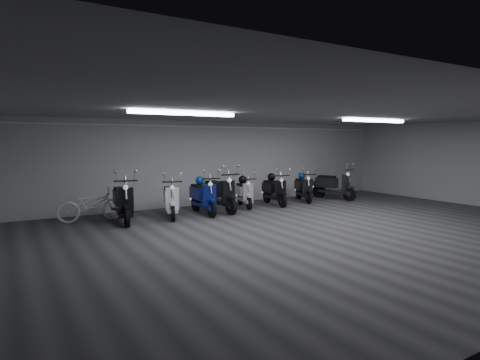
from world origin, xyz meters
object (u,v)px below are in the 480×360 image
scooter_8 (304,184)px  bicycle (91,201)px  scooter_7 (274,186)px  helmet_3 (302,176)px  scooter_1 (123,195)px  helmet_2 (200,180)px  scooter_4 (203,191)px  scooter_9 (334,181)px  helmet_0 (271,177)px  helmet_1 (243,180)px  scooter_2 (171,194)px  scooter_5 (220,188)px  scooter_6 (244,189)px

scooter_8 → bicycle: 7.20m
scooter_7 → helmet_3: 1.52m
scooter_1 → helmet_2: bearing=13.0°
scooter_4 → bicycle: scooter_4 is taller
scooter_9 → helmet_0: size_ratio=7.04×
scooter_4 → scooter_7: 2.80m
helmet_2 → scooter_4: bearing=-93.0°
scooter_4 → helmet_2: (0.01, 0.25, 0.29)m
helmet_1 → helmet_3: (2.50, 0.00, 0.02)m
helmet_2 → scooter_2: bearing=-166.6°
scooter_7 → helmet_2: bearing=-170.0°
scooter_5 → scooter_9: (4.80, 0.11, -0.03)m
scooter_9 → helmet_2: size_ratio=7.25×
scooter_7 → bicycle: 5.82m
scooter_6 → scooter_9: size_ratio=0.86×
scooter_4 → scooter_6: bearing=17.6°
scooter_9 → helmet_2: bearing=162.8°
scooter_8 → helmet_0: size_ratio=6.32×
helmet_2 → helmet_3: bearing=5.4°
scooter_1 → bicycle: scooter_1 is taller
scooter_5 → helmet_1: 1.28m
helmet_3 → helmet_2: bearing=-174.6°
scooter_4 → scooter_6: size_ratio=1.14×
scooter_1 → helmet_3: bearing=12.6°
bicycle → scooter_8: bearing=-87.0°
helmet_3 → scooter_6: bearing=-175.2°
scooter_8 → scooter_9: size_ratio=0.90×
scooter_7 → helmet_0: bearing=90.0°
scooter_9 → helmet_0: scooter_9 is taller
helmet_0 → scooter_8: bearing=-4.5°
helmet_1 → scooter_7: bearing=-18.4°
helmet_0 → helmet_2: (-2.81, -0.29, 0.05)m
scooter_2 → helmet_2: (1.01, 0.24, 0.31)m
scooter_1 → helmet_1: bearing=16.0°
helmet_0 → helmet_1: bearing=174.2°
scooter_1 → helmet_0: 5.19m
scooter_1 → scooter_8: (6.49, 0.43, -0.09)m
scooter_7 → helmet_0: scooter_7 is taller
helmet_3 → bicycle: bearing=-179.4°
scooter_7 → scooter_9: scooter_9 is taller
scooter_5 → helmet_2: 0.66m
scooter_6 → scooter_9: bearing=12.3°
helmet_1 → helmet_3: size_ratio=1.09×
scooter_5 → helmet_2: bearing=163.7°
scooter_1 → scooter_2: bearing=7.2°
scooter_2 → helmet_3: (5.25, 0.64, 0.24)m
scooter_8 → scooter_6: bearing=-158.5°
scooter_5 → helmet_0: bearing=9.8°
scooter_1 → scooter_2: (1.33, 0.00, -0.06)m
scooter_6 → helmet_3: scooter_6 is taller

